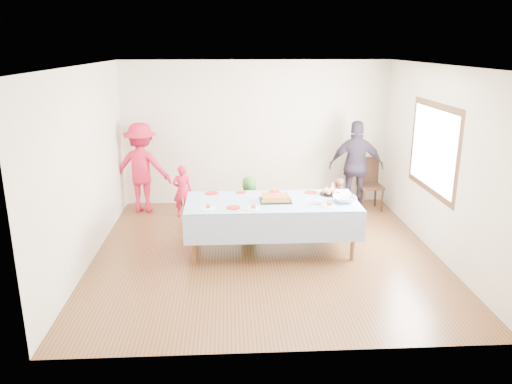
% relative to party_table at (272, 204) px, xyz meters
% --- Properties ---
extents(ground, '(5.00, 5.00, 0.00)m').
position_rel_party_table_xyz_m(ground, '(-0.10, -0.08, -0.72)').
color(ground, '#4D3016').
rests_on(ground, ground).
extents(room_walls, '(5.04, 5.04, 2.72)m').
position_rel_party_table_xyz_m(room_walls, '(-0.04, -0.07, 1.05)').
color(room_walls, beige).
rests_on(room_walls, ground).
extents(party_table, '(2.50, 1.10, 0.78)m').
position_rel_party_table_xyz_m(party_table, '(0.00, 0.00, 0.00)').
color(party_table, brown).
rests_on(party_table, ground).
extents(birthday_cake, '(0.46, 0.35, 0.08)m').
position_rel_party_table_xyz_m(birthday_cake, '(0.05, -0.01, 0.09)').
color(birthday_cake, black).
rests_on(birthday_cake, party_table).
extents(rolls_tray, '(0.31, 0.31, 0.09)m').
position_rel_party_table_xyz_m(rolls_tray, '(0.91, 0.26, 0.09)').
color(rolls_tray, black).
rests_on(rolls_tray, party_table).
extents(punch_bowl, '(0.34, 0.34, 0.08)m').
position_rel_party_table_xyz_m(punch_bowl, '(1.05, -0.11, 0.10)').
color(punch_bowl, silver).
rests_on(punch_bowl, party_table).
extents(party_hat, '(0.09, 0.09, 0.15)m').
position_rel_party_table_xyz_m(party_hat, '(0.98, 0.46, 0.13)').
color(party_hat, white).
rests_on(party_hat, party_table).
extents(fork_pile, '(0.24, 0.18, 0.07)m').
position_rel_party_table_xyz_m(fork_pile, '(0.64, -0.18, 0.09)').
color(fork_pile, white).
rests_on(fork_pile, party_table).
extents(plate_red_far_a, '(0.20, 0.20, 0.01)m').
position_rel_party_table_xyz_m(plate_red_far_a, '(-0.88, 0.42, 0.06)').
color(plate_red_far_a, red).
rests_on(plate_red_far_a, party_table).
extents(plate_red_far_b, '(0.16, 0.16, 0.01)m').
position_rel_party_table_xyz_m(plate_red_far_b, '(-0.43, 0.44, 0.06)').
color(plate_red_far_b, red).
rests_on(plate_red_far_b, party_table).
extents(plate_red_far_c, '(0.17, 0.17, 0.01)m').
position_rel_party_table_xyz_m(plate_red_far_c, '(0.08, 0.46, 0.06)').
color(plate_red_far_c, red).
rests_on(plate_red_far_c, party_table).
extents(plate_red_far_d, '(0.19, 0.19, 0.01)m').
position_rel_party_table_xyz_m(plate_red_far_d, '(0.63, 0.38, 0.06)').
color(plate_red_far_d, red).
rests_on(plate_red_far_d, party_table).
extents(plate_red_near, '(0.19, 0.19, 0.01)m').
position_rel_party_table_xyz_m(plate_red_near, '(-0.57, -0.30, 0.06)').
color(plate_red_near, red).
rests_on(plate_red_near, party_table).
extents(plate_white_left, '(0.22, 0.22, 0.01)m').
position_rel_party_table_xyz_m(plate_white_left, '(-0.92, -0.31, 0.06)').
color(plate_white_left, white).
rests_on(plate_white_left, party_table).
extents(plate_white_mid, '(0.22, 0.22, 0.01)m').
position_rel_party_table_xyz_m(plate_white_mid, '(-0.29, -0.36, 0.06)').
color(plate_white_mid, white).
rests_on(plate_white_mid, party_table).
extents(plate_white_right, '(0.22, 0.22, 0.01)m').
position_rel_party_table_xyz_m(plate_white_right, '(0.78, -0.30, 0.06)').
color(plate_white_right, white).
rests_on(plate_white_right, party_table).
extents(dining_chair, '(0.44, 0.44, 0.96)m').
position_rel_party_table_xyz_m(dining_chair, '(1.98, 1.89, -0.19)').
color(dining_chair, black).
rests_on(dining_chair, ground).
extents(toddler_left, '(0.37, 0.27, 0.94)m').
position_rel_party_table_xyz_m(toddler_left, '(-1.45, 1.63, -0.25)').
color(toddler_left, red).
rests_on(toddler_left, ground).
extents(toddler_mid, '(0.54, 0.45, 0.93)m').
position_rel_party_table_xyz_m(toddler_mid, '(-0.30, 0.82, -0.26)').
color(toddler_mid, '#307226').
rests_on(toddler_mid, ground).
extents(toddler_right, '(0.43, 0.35, 0.81)m').
position_rel_party_table_xyz_m(toddler_right, '(1.21, 1.07, -0.32)').
color(toddler_right, '#B56D54').
rests_on(toddler_right, ground).
extents(adult_left, '(1.14, 0.77, 1.63)m').
position_rel_party_table_xyz_m(adult_left, '(-2.20, 2.00, 0.09)').
color(adult_left, red).
rests_on(adult_left, ground).
extents(adult_right, '(1.03, 0.55, 1.67)m').
position_rel_party_table_xyz_m(adult_right, '(1.70, 1.82, 0.11)').
color(adult_right, '#342A39').
rests_on(adult_right, ground).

